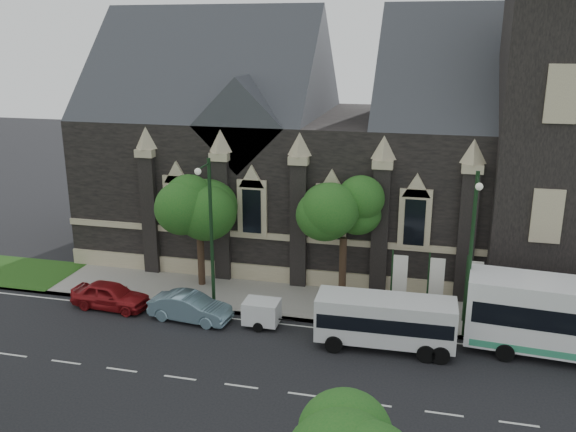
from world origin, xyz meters
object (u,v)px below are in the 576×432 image
(box_trailer, at_px, (262,312))
(street_lamp_mid, at_px, (210,228))
(banner_flag_right, at_px, (471,284))
(street_lamp_near, at_px, (472,247))
(banner_flag_left, at_px, (397,277))
(car_far_red, at_px, (110,295))
(sedan, at_px, (190,307))
(tree_walk_left, at_px, (203,199))
(shuttle_bus, at_px, (386,319))
(tree_walk_right, at_px, (348,207))
(banner_flag_center, at_px, (433,280))

(box_trailer, bearing_deg, street_lamp_mid, 162.06)
(banner_flag_right, bearing_deg, street_lamp_near, -98.56)
(banner_flag_left, distance_m, car_far_red, 16.60)
(box_trailer, distance_m, car_far_red, 9.26)
(banner_flag_left, bearing_deg, sedan, -163.93)
(tree_walk_left, height_order, shuttle_bus, tree_walk_left)
(tree_walk_right, height_order, street_lamp_near, street_lamp_near)
(street_lamp_near, height_order, sedan, street_lamp_near)
(tree_walk_right, xyz_separation_m, box_trailer, (-3.96, -4.68, -4.97))
(tree_walk_left, relative_size, banner_flag_center, 1.91)
(tree_walk_left, bearing_deg, banner_flag_right, -6.04)
(banner_flag_right, xyz_separation_m, car_far_red, (-20.29, -2.80, -1.59))
(banner_flag_center, bearing_deg, tree_walk_left, 173.11)
(shuttle_bus, bearing_deg, tree_walk_right, 115.78)
(tree_walk_right, relative_size, street_lamp_near, 0.87)
(street_lamp_near, xyz_separation_m, street_lamp_mid, (-14.00, 0.00, 0.00))
(car_far_red, bearing_deg, street_lamp_near, -83.84)
(banner_flag_left, relative_size, car_far_red, 0.86)
(street_lamp_mid, bearing_deg, shuttle_bus, -10.57)
(tree_walk_right, distance_m, box_trailer, 7.90)
(tree_walk_right, height_order, car_far_red, tree_walk_right)
(box_trailer, relative_size, sedan, 0.59)
(tree_walk_right, distance_m, street_lamp_near, 7.72)
(tree_walk_left, bearing_deg, box_trailer, -42.79)
(tree_walk_right, xyz_separation_m, sedan, (-8.05, -4.92, -5.05))
(shuttle_bus, distance_m, car_far_red, 16.07)
(tree_walk_right, distance_m, shuttle_bus, 7.49)
(street_lamp_mid, distance_m, banner_flag_center, 12.73)
(tree_walk_left, xyz_separation_m, banner_flag_center, (14.08, -1.70, -3.35))
(banner_flag_right, distance_m, box_trailer, 11.53)
(street_lamp_near, distance_m, box_trailer, 11.61)
(street_lamp_mid, bearing_deg, tree_walk_left, 116.47)
(street_lamp_near, xyz_separation_m, car_far_red, (-20.00, -0.89, -4.32))
(banner_flag_left, xyz_separation_m, box_trailer, (-7.03, -2.97, -1.54))
(tree_walk_left, distance_m, street_lamp_mid, 4.08)
(street_lamp_near, height_order, box_trailer, street_lamp_near)
(banner_flag_center, distance_m, box_trailer, 9.63)
(banner_flag_left, bearing_deg, street_lamp_mid, -169.50)
(banner_flag_left, height_order, sedan, banner_flag_left)
(tree_walk_right, relative_size, banner_flag_center, 1.95)
(shuttle_bus, xyz_separation_m, car_far_red, (-16.02, 0.98, -0.77))
(banner_flag_right, distance_m, car_far_red, 20.54)
(banner_flag_center, xyz_separation_m, sedan, (-13.12, -3.20, -1.61))
(tree_walk_right, distance_m, banner_flag_right, 8.05)
(tree_walk_left, bearing_deg, banner_flag_center, -6.89)
(tree_walk_right, xyz_separation_m, banner_flag_left, (3.08, -1.71, -3.43))
(tree_walk_left, distance_m, shuttle_bus, 13.68)
(banner_flag_left, bearing_deg, banner_flag_center, 0.00)
(car_far_red, bearing_deg, banner_flag_left, -76.64)
(tree_walk_left, height_order, banner_flag_center, tree_walk_left)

